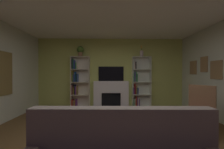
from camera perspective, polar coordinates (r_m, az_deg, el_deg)
The scene contains 10 objects.
ground_plane at distance 2.83m, azimuth 0.57°, elevation -27.02°, with size 7.08×7.08×0.00m, color brown.
wall_back_accent at distance 5.49m, azimuth -0.40°, elevation 0.77°, with size 5.79×0.06×2.67m, color #BCC562.
fireplace at distance 5.41m, azimuth -0.38°, elevation -7.87°, with size 1.44×0.49×1.00m.
tv at distance 5.43m, azimuth -0.39°, elevation 0.29°, with size 0.98×0.06×0.56m, color black.
bookshelf_left at distance 5.49m, azimuth -13.67°, elevation -3.20°, with size 0.71×0.29×1.95m.
bookshelf_right at distance 5.51m, azimuth 11.12°, elevation -3.72°, with size 0.71×0.26×1.95m.
potted_plant at distance 5.49m, azimuth -12.90°, elevation 9.60°, with size 0.26×0.26×0.39m.
vase_with_flowers at distance 5.51m, azimuth 12.07°, elevation 8.71°, with size 0.13×0.13×0.43m.
armchair at distance 3.70m, azimuth 31.85°, elevation -11.87°, with size 0.83×0.82×1.03m.
coffee_table at distance 2.22m, azimuth 2.25°, elevation -24.66°, with size 0.97×0.41×0.42m.
Camera 1 is at (-0.08, -2.51, 1.31)m, focal length 22.22 mm.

